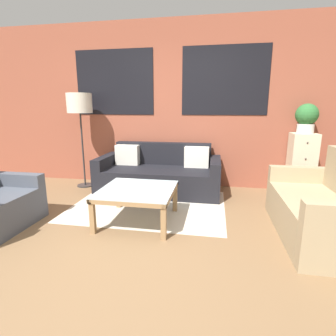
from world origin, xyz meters
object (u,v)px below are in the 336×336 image
object	(u,v)px
settee_vintage	(325,210)
couch_dark	(160,175)
coffee_table	(137,194)
drawer_cabinet	(301,164)
potted_plant	(307,117)
floor_lamp	(80,106)

from	to	relation	value
settee_vintage	couch_dark	bearing A→B (deg)	148.38
couch_dark	coffee_table	bearing A→B (deg)	-90.53
coffee_table	drawer_cabinet	bearing A→B (deg)	33.01
couch_dark	drawer_cabinet	size ratio (longest dim) A/B	2.01
potted_plant	floor_lamp	bearing A→B (deg)	-177.11
coffee_table	potted_plant	bearing A→B (deg)	33.01
couch_dark	drawer_cabinet	xyz separation A→B (m)	(2.25, 0.24, 0.21)
drawer_cabinet	potted_plant	world-z (taller)	potted_plant
coffee_table	drawer_cabinet	xyz separation A→B (m)	(2.26, 1.47, 0.14)
couch_dark	settee_vintage	xyz separation A→B (m)	(2.07, -1.27, 0.03)
couch_dark	coffee_table	world-z (taller)	couch_dark
couch_dark	coffee_table	size ratio (longest dim) A/B	2.26
coffee_table	couch_dark	bearing A→B (deg)	89.47
settee_vintage	drawer_cabinet	distance (m)	1.53
coffee_table	floor_lamp	xyz separation A→B (m)	(-1.37, 1.29, 1.04)
couch_dark	settee_vintage	size ratio (longest dim) A/B	1.31
settee_vintage	drawer_cabinet	xyz separation A→B (m)	(0.18, 1.51, 0.18)
drawer_cabinet	potted_plant	distance (m)	0.73
couch_dark	floor_lamp	xyz separation A→B (m)	(-1.38, 0.05, 1.11)
couch_dark	drawer_cabinet	world-z (taller)	drawer_cabinet
coffee_table	potted_plant	xyz separation A→B (m)	(2.26, 1.47, 0.87)
settee_vintage	floor_lamp	distance (m)	3.85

